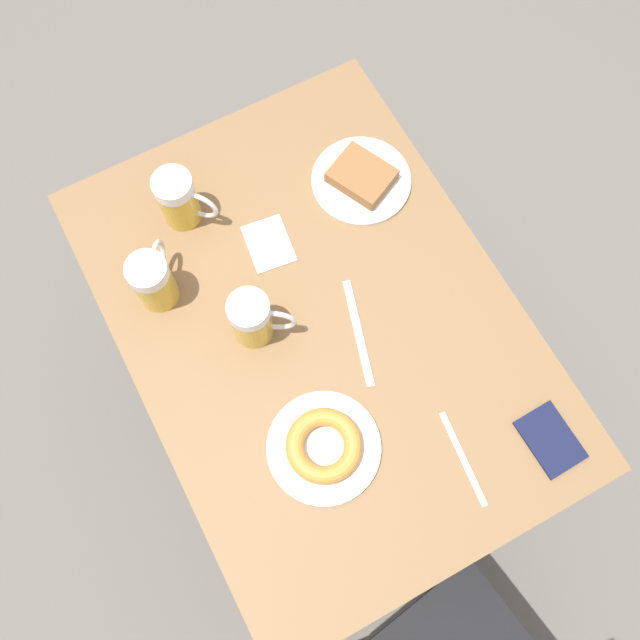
# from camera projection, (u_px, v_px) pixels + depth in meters

# --- Properties ---
(ground_plane) EXTENTS (8.00, 8.00, 0.00)m
(ground_plane) POSITION_uv_depth(u_px,v_px,m) (320.00, 406.00, 2.18)
(ground_plane) COLOR #666059
(table) EXTENTS (0.76, 1.07, 0.78)m
(table) POSITION_uv_depth(u_px,v_px,m) (320.00, 334.00, 1.50)
(table) COLOR olive
(table) RESTS_ON ground_plane
(plate_with_cake) EXTENTS (0.22, 0.22, 0.04)m
(plate_with_cake) POSITION_uv_depth(u_px,v_px,m) (361.00, 178.00, 1.53)
(plate_with_cake) COLOR white
(plate_with_cake) RESTS_ON table
(plate_with_donut) EXTENTS (0.22, 0.22, 0.04)m
(plate_with_donut) POSITION_uv_depth(u_px,v_px,m) (324.00, 446.00, 1.34)
(plate_with_donut) COLOR white
(plate_with_donut) RESTS_ON table
(beer_mug_left) EXTENTS (0.10, 0.12, 0.14)m
(beer_mug_left) POSITION_uv_depth(u_px,v_px,m) (153.00, 280.00, 1.40)
(beer_mug_left) COLOR gold
(beer_mug_left) RESTS_ON table
(beer_mug_center) EXTENTS (0.11, 0.11, 0.14)m
(beer_mug_center) POSITION_uv_depth(u_px,v_px,m) (179.00, 199.00, 1.46)
(beer_mug_center) COLOR gold
(beer_mug_center) RESTS_ON table
(beer_mug_right) EXTENTS (0.12, 0.09, 0.14)m
(beer_mug_right) POSITION_uv_depth(u_px,v_px,m) (253.00, 319.00, 1.37)
(beer_mug_right) COLOR gold
(beer_mug_right) RESTS_ON table
(napkin_folded) EXTENTS (0.10, 0.12, 0.00)m
(napkin_folded) POSITION_uv_depth(u_px,v_px,m) (269.00, 244.00, 1.50)
(napkin_folded) COLOR white
(napkin_folded) RESTS_ON table
(fork) EXTENTS (0.03, 0.19, 0.00)m
(fork) POSITION_uv_depth(u_px,v_px,m) (463.00, 459.00, 1.35)
(fork) COLOR silver
(fork) RESTS_ON table
(knife) EXTENTS (0.08, 0.22, 0.00)m
(knife) POSITION_uv_depth(u_px,v_px,m) (358.00, 332.00, 1.43)
(knife) COLOR silver
(knife) RESTS_ON table
(passport_near_edge) EXTENTS (0.09, 0.13, 0.01)m
(passport_near_edge) POSITION_uv_depth(u_px,v_px,m) (550.00, 440.00, 1.36)
(passport_near_edge) COLOR #141938
(passport_near_edge) RESTS_ON table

